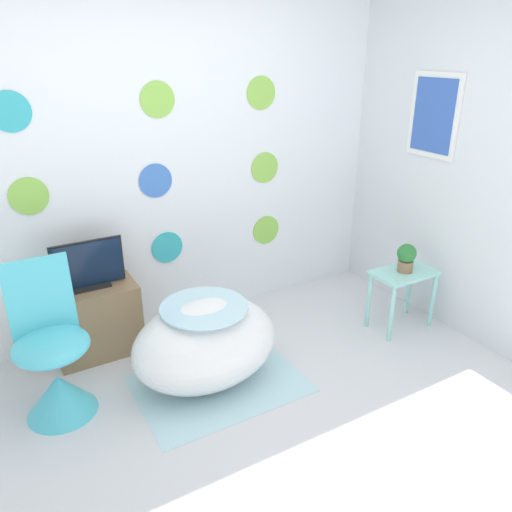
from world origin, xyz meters
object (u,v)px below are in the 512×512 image
chair (55,369)px  tv (89,267)px  vase (57,289)px  potted_plant_left (406,257)px  bathtub (206,344)px

chair → tv: size_ratio=1.98×
vase → potted_plant_left: bearing=-16.7°
chair → tv: bearing=55.8°
vase → potted_plant_left: 2.43m
potted_plant_left → tv: bearing=159.1°
chair → potted_plant_left: (2.45, -0.28, 0.29)m
chair → potted_plant_left: bearing=-6.6°
tv → bathtub: bearing=-53.4°
bathtub → potted_plant_left: bearing=-3.9°
tv → potted_plant_left: tv is taller
bathtub → chair: bearing=168.5°
bathtub → tv: bearing=126.6°
tv → potted_plant_left: size_ratio=2.18×
bathtub → chair: (-0.87, 0.18, 0.01)m
tv → vase: (-0.23, -0.10, -0.06)m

